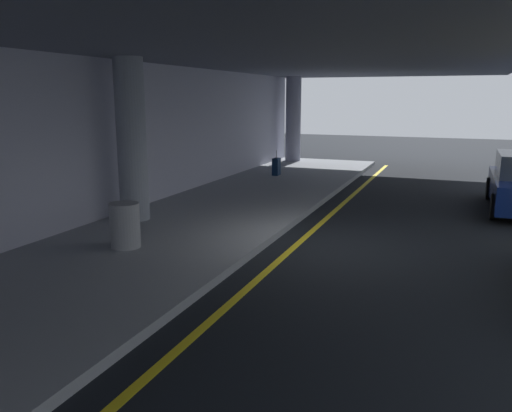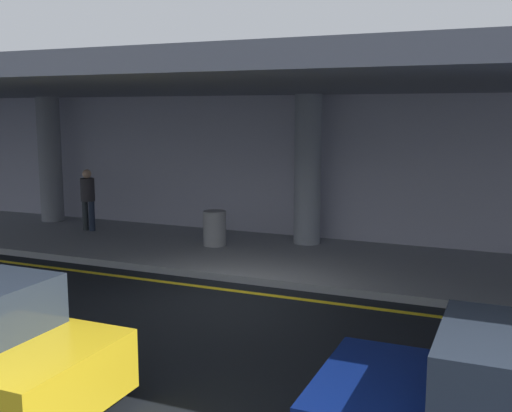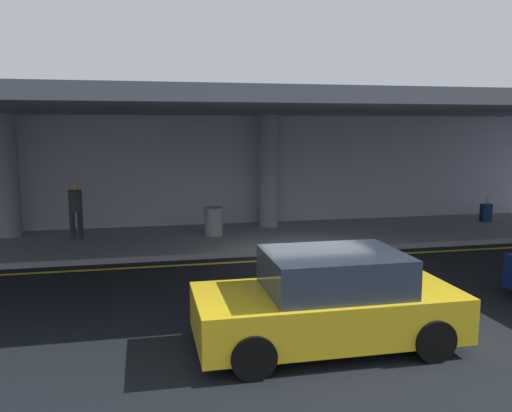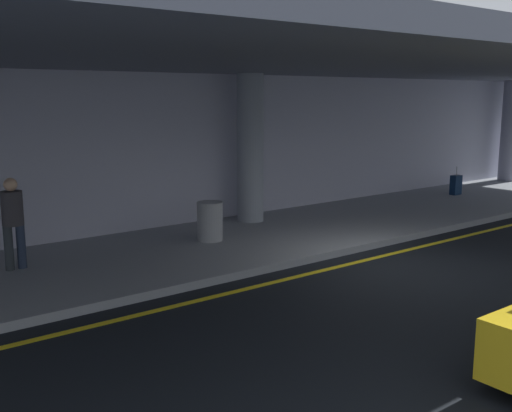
# 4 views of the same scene
# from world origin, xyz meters

# --- Properties ---
(ground_plane) EXTENTS (60.00, 60.00, 0.00)m
(ground_plane) POSITION_xyz_m (0.00, 0.00, 0.00)
(ground_plane) COLOR black
(sidewalk) EXTENTS (26.00, 4.20, 0.15)m
(sidewalk) POSITION_xyz_m (0.00, 3.10, 0.07)
(sidewalk) COLOR gray
(sidewalk) RESTS_ON ground
(lane_stripe_yellow) EXTENTS (26.00, 0.14, 0.01)m
(lane_stripe_yellow) POSITION_xyz_m (0.00, 0.49, 0.00)
(lane_stripe_yellow) COLOR yellow
(lane_stripe_yellow) RESTS_ON ground
(support_column_center) EXTENTS (0.66, 0.66, 3.65)m
(support_column_center) POSITION_xyz_m (0.00, 4.47, 1.97)
(support_column_center) COLOR gray
(support_column_center) RESTS_ON sidewalk
(support_column_right_mid) EXTENTS (0.66, 0.66, 3.65)m
(support_column_right_mid) POSITION_xyz_m (12.00, 4.47, 1.97)
(support_column_right_mid) COLOR gray
(support_column_right_mid) RESTS_ON sidewalk
(ceiling_overhang) EXTENTS (28.00, 13.20, 0.30)m
(ceiling_overhang) POSITION_xyz_m (0.00, 2.60, 3.95)
(ceiling_overhang) COLOR slate
(ceiling_overhang) RESTS_ON support_column_far_left
(terminal_back_wall) EXTENTS (26.00, 0.30, 3.80)m
(terminal_back_wall) POSITION_xyz_m (0.00, 5.35, 1.90)
(terminal_back_wall) COLOR #A9AABF
(terminal_back_wall) RESTS_ON ground
(traveler_with_luggage) EXTENTS (0.38, 0.38, 1.68)m
(traveler_with_luggage) POSITION_xyz_m (-6.00, 3.62, 1.11)
(traveler_with_luggage) COLOR #262C30
(traveler_with_luggage) RESTS_ON sidewalk
(suitcase_upright_primary) EXTENTS (0.36, 0.22, 0.90)m
(suitcase_upright_primary) POSITION_xyz_m (7.63, 3.70, 0.46)
(suitcase_upright_primary) COLOR #0B2242
(suitcase_upright_primary) RESTS_ON sidewalk
(trash_bin_steel) EXTENTS (0.56, 0.56, 0.85)m
(trash_bin_steel) POSITION_xyz_m (-1.98, 3.31, 0.57)
(trash_bin_steel) COLOR gray
(trash_bin_steel) RESTS_ON sidewalk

